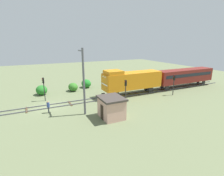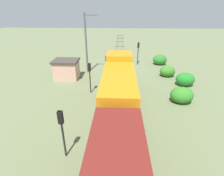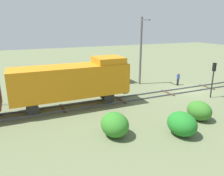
{
  "view_description": "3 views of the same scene",
  "coord_description": "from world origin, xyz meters",
  "px_view_note": "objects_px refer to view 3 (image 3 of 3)",
  "views": [
    {
      "loc": [
        26.31,
        -2.24,
        9.47
      ],
      "look_at": [
        1.2,
        9.9,
        2.07
      ],
      "focal_mm": 28.0,
      "sensor_mm": 36.0,
      "label": 1
    },
    {
      "loc": [
        -0.05,
        30.06,
        9.58
      ],
      "look_at": [
        0.74,
        12.85,
        1.43
      ],
      "focal_mm": 28.0,
      "sensor_mm": 36.0,
      "label": 2
    },
    {
      "loc": [
        -19.94,
        19.13,
        7.92
      ],
      "look_at": [
        0.47,
        10.15,
        1.35
      ],
      "focal_mm": 35.0,
      "sensor_mm": 36.0,
      "label": 3
    }
  ],
  "objects_px": {
    "traffic_signal_near": "(213,74)",
    "relay_hut": "(114,72)",
    "locomotive": "(73,80)",
    "catenary_mast": "(141,50)",
    "traffic_signal_mid": "(93,72)",
    "worker_near_track": "(178,78)"
  },
  "relations": [
    {
      "from": "locomotive",
      "to": "traffic_signal_near",
      "type": "distance_m",
      "value": 15.03
    },
    {
      "from": "traffic_signal_mid",
      "to": "catenary_mast",
      "type": "xyz_separation_m",
      "value": [
        1.54,
        -7.18,
        2.05
      ]
    },
    {
      "from": "worker_near_track",
      "to": "traffic_signal_mid",
      "type": "bearing_deg",
      "value": -6.44
    },
    {
      "from": "locomotive",
      "to": "relay_hut",
      "type": "relative_size",
      "value": 3.31
    },
    {
      "from": "traffic_signal_near",
      "to": "catenary_mast",
      "type": "height_order",
      "value": "catenary_mast"
    },
    {
      "from": "traffic_signal_near",
      "to": "traffic_signal_mid",
      "type": "distance_m",
      "value": 13.24
    },
    {
      "from": "locomotive",
      "to": "relay_hut",
      "type": "bearing_deg",
      "value": -45.53
    },
    {
      "from": "traffic_signal_near",
      "to": "catenary_mast",
      "type": "relative_size",
      "value": 0.44
    },
    {
      "from": "catenary_mast",
      "to": "relay_hut",
      "type": "xyz_separation_m",
      "value": [
        2.56,
        2.74,
        -3.25
      ]
    },
    {
      "from": "traffic_signal_mid",
      "to": "traffic_signal_near",
      "type": "bearing_deg",
      "value": -119.89
    },
    {
      "from": "traffic_signal_near",
      "to": "locomotive",
      "type": "bearing_deg",
      "value": 77.71
    },
    {
      "from": "traffic_signal_near",
      "to": "relay_hut",
      "type": "height_order",
      "value": "traffic_signal_near"
    },
    {
      "from": "traffic_signal_mid",
      "to": "catenary_mast",
      "type": "height_order",
      "value": "catenary_mast"
    },
    {
      "from": "worker_near_track",
      "to": "relay_hut",
      "type": "xyz_separation_m",
      "value": [
        5.1,
        7.11,
        0.4
      ]
    },
    {
      "from": "worker_near_track",
      "to": "catenary_mast",
      "type": "xyz_separation_m",
      "value": [
        2.54,
        4.37,
        3.64
      ]
    },
    {
      "from": "locomotive",
      "to": "traffic_signal_mid",
      "type": "distance_m",
      "value": 4.68
    },
    {
      "from": "traffic_signal_mid",
      "to": "relay_hut",
      "type": "distance_m",
      "value": 6.16
    },
    {
      "from": "catenary_mast",
      "to": "locomotive",
      "type": "bearing_deg",
      "value": 115.45
    },
    {
      "from": "locomotive",
      "to": "worker_near_track",
      "type": "bearing_deg",
      "value": -80.76
    },
    {
      "from": "traffic_signal_near",
      "to": "worker_near_track",
      "type": "bearing_deg",
      "value": -0.7
    },
    {
      "from": "locomotive",
      "to": "catenary_mast",
      "type": "distance_m",
      "value": 11.65
    },
    {
      "from": "traffic_signal_near",
      "to": "worker_near_track",
      "type": "relative_size",
      "value": 2.3
    }
  ]
}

